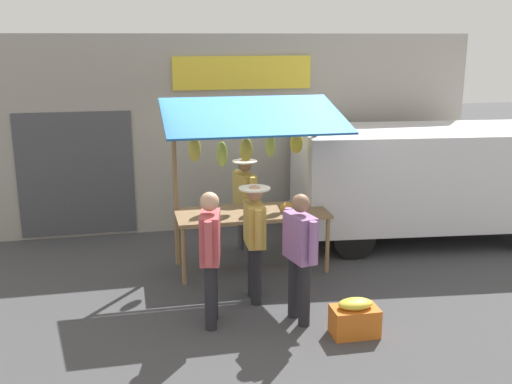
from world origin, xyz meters
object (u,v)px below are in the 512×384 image
object	(u,v)px
shopper_in_grey_tee	(254,234)
shopper_with_ponytail	(300,250)
market_stall	(251,165)
parked_van	(420,174)
produce_crate_near	(355,318)
shopper_in_striped_shirt	(210,249)
vendor_with_sunhat	(245,198)

from	to	relation	value
shopper_in_grey_tee	shopper_with_ponytail	bearing A→B (deg)	-148.03
market_stall	shopper_with_ponytail	size ratio (longest dim) A/B	1.57
shopper_in_grey_tee	parked_van	world-z (taller)	parked_van
shopper_with_ponytail	produce_crate_near	xyz separation A→B (m)	(-0.53, 0.49, -0.71)
market_stall	shopper_in_striped_shirt	xyz separation A→B (m)	(0.85, 1.70, -0.61)
shopper_in_grey_tee	vendor_with_sunhat	bearing A→B (deg)	-4.85
shopper_with_ponytail	shopper_in_striped_shirt	distance (m)	1.05
market_stall	parked_van	size ratio (longest dim) A/B	0.55
market_stall	shopper_in_grey_tee	distance (m)	1.33
vendor_with_sunhat	shopper_with_ponytail	distance (m)	2.55
shopper_in_grey_tee	produce_crate_near	distance (m)	1.66
market_stall	parked_van	bearing A→B (deg)	-166.38
market_stall	shopper_in_grey_tee	world-z (taller)	market_stall
shopper_in_grey_tee	shopper_in_striped_shirt	world-z (taller)	shopper_in_striped_shirt
parked_van	produce_crate_near	world-z (taller)	parked_van
vendor_with_sunhat	shopper_in_grey_tee	distance (m)	1.86
shopper_in_grey_tee	shopper_in_striped_shirt	size ratio (longest dim) A/B	0.95
market_stall	shopper_in_striped_shirt	distance (m)	1.99
market_stall	parked_van	xyz separation A→B (m)	(-3.04, -0.74, -0.44)
shopper_with_ponytail	parked_van	size ratio (longest dim) A/B	0.35
market_stall	vendor_with_sunhat	distance (m)	0.98
shopper_with_ponytail	parked_van	distance (m)	3.85
produce_crate_near	shopper_in_striped_shirt	bearing A→B (deg)	-21.75
market_stall	shopper_with_ponytail	xyz separation A→B (m)	(-0.20, 1.84, -0.65)
shopper_with_ponytail	shopper_in_striped_shirt	bearing A→B (deg)	69.64
vendor_with_sunhat	shopper_in_striped_shirt	xyz separation A→B (m)	(0.89, 2.41, 0.07)
market_stall	vendor_with_sunhat	size ratio (longest dim) A/B	1.65
shopper_in_grey_tee	shopper_with_ponytail	size ratio (longest dim) A/B	0.97
vendor_with_sunhat	market_stall	bearing A→B (deg)	-16.41
shopper_with_ponytail	produce_crate_near	size ratio (longest dim) A/B	2.93
shopper_in_striped_shirt	vendor_with_sunhat	bearing A→B (deg)	-8.51
shopper_in_grey_tee	produce_crate_near	size ratio (longest dim) A/B	2.85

